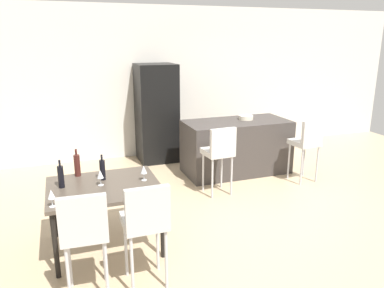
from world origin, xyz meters
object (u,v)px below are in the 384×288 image
(wine_glass_right, at_px, (51,195))
(kitchen_island, at_px, (236,147))
(bar_chair_left, at_px, (219,150))
(bar_chair_middle, at_px, (307,141))
(dining_chair_near, at_px, (84,229))
(refrigerator, at_px, (157,113))
(wine_bottle_far, at_px, (102,170))
(wine_glass_end, at_px, (100,175))
(fruit_bowl, at_px, (246,117))
(dining_table, at_px, (104,191))
(dining_chair_far, at_px, (146,219))
(wine_bottle_near, at_px, (61,176))
(wine_bottle_left, at_px, (77,165))
(wine_glass_middle, at_px, (144,170))

(wine_glass_right, bearing_deg, kitchen_island, 35.26)
(bar_chair_left, distance_m, bar_chair_middle, 1.54)
(bar_chair_left, distance_m, dining_chair_near, 2.72)
(kitchen_island, xyz_separation_m, refrigerator, (-1.12, 1.15, 0.46))
(bar_chair_left, height_order, dining_chair_near, same)
(bar_chair_middle, distance_m, wine_bottle_far, 3.41)
(refrigerator, bearing_deg, wine_glass_end, -115.61)
(bar_chair_middle, bearing_deg, wine_glass_end, -164.82)
(dining_chair_near, bearing_deg, fruit_bowl, 42.01)
(bar_chair_left, distance_m, wine_bottle_far, 1.93)
(bar_chair_middle, bearing_deg, wine_glass_right, -161.30)
(dining_table, bearing_deg, wine_glass_end, 150.43)
(fruit_bowl, bearing_deg, dining_chair_near, -137.99)
(dining_chair_near, relative_size, refrigerator, 0.57)
(dining_chair_far, bearing_deg, dining_table, 107.56)
(bar_chair_left, height_order, fruit_bowl, bar_chair_left)
(bar_chair_middle, distance_m, wine_bottle_near, 3.86)
(kitchen_island, bearing_deg, wine_bottle_far, -147.58)
(kitchen_island, height_order, wine_bottle_left, wine_bottle_left)
(dining_chair_near, bearing_deg, dining_chair_far, -0.01)
(bar_chair_middle, bearing_deg, wine_bottle_near, -167.51)
(wine_bottle_left, height_order, fruit_bowl, wine_bottle_left)
(dining_chair_near, relative_size, fruit_bowl, 4.16)
(kitchen_island, relative_size, wine_glass_middle, 10.37)
(fruit_bowl, bearing_deg, wine_glass_right, -145.68)
(wine_glass_end, bearing_deg, wine_glass_middle, -1.60)
(bar_chair_left, distance_m, wine_bottle_left, 2.11)
(kitchen_island, distance_m, bar_chair_middle, 1.21)
(bar_chair_left, distance_m, fruit_bowl, 1.28)
(wine_glass_right, bearing_deg, wine_glass_middle, 21.37)
(wine_bottle_left, distance_m, refrigerator, 2.95)
(dining_chair_near, distance_m, fruit_bowl, 3.98)
(bar_chair_middle, height_order, dining_table, bar_chair_middle)
(kitchen_island, bearing_deg, wine_glass_end, -145.40)
(dining_table, xyz_separation_m, wine_glass_middle, (0.45, 0.00, 0.19))
(dining_chair_far, bearing_deg, refrigerator, 73.88)
(refrigerator, bearing_deg, dining_chair_far, -106.12)
(wine_bottle_left, distance_m, wine_glass_middle, 0.80)
(dining_chair_near, distance_m, wine_glass_end, 0.91)
(dining_chair_near, distance_m, refrigerator, 4.08)
(wine_glass_middle, bearing_deg, wine_glass_end, 178.40)
(bar_chair_middle, height_order, wine_bottle_near, bar_chair_middle)
(wine_glass_middle, bearing_deg, wine_glass_right, -158.63)
(kitchen_island, xyz_separation_m, bar_chair_left, (-0.68, -0.81, 0.24))
(dining_chair_near, relative_size, wine_bottle_near, 3.40)
(bar_chair_middle, relative_size, dining_chair_far, 1.00)
(refrigerator, bearing_deg, dining_table, -115.04)
(dining_chair_near, height_order, refrigerator, refrigerator)
(wine_bottle_left, height_order, wine_bottle_far, wine_bottle_left)
(wine_bottle_left, xyz_separation_m, wine_bottle_far, (0.26, -0.22, -0.01))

